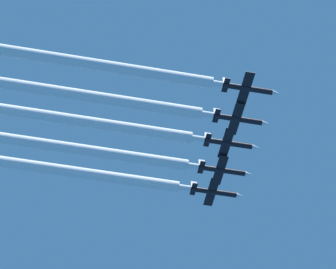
{
  "coord_description": "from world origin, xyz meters",
  "views": [
    {
      "loc": [
        154.02,
        -45.23,
        2.67
      ],
      "look_at": [
        -0.16,
        -14.65,
        183.6
      ],
      "focal_mm": 113.46,
      "sensor_mm": 36.0,
      "label": 1
    }
  ],
  "objects_px": {
    "jet_far_left": "(215,192)",
    "jet_inner_left": "(224,170)",
    "jet_center": "(230,143)",
    "jet_far_right": "(249,89)",
    "jet_inner_right": "(240,119)"
  },
  "relations": [
    {
      "from": "jet_far_left",
      "to": "jet_inner_right",
      "type": "relative_size",
      "value": 1.0
    },
    {
      "from": "jet_inner_right",
      "to": "jet_far_right",
      "type": "bearing_deg",
      "value": 1.0
    },
    {
      "from": "jet_far_left",
      "to": "jet_center",
      "type": "distance_m",
      "value": 15.68
    },
    {
      "from": "jet_center",
      "to": "jet_far_right",
      "type": "bearing_deg",
      "value": 1.35
    },
    {
      "from": "jet_center",
      "to": "jet_inner_right",
      "type": "xyz_separation_m",
      "value": [
        8.01,
        0.24,
        -0.72
      ]
    },
    {
      "from": "jet_far_left",
      "to": "jet_inner_left",
      "type": "relative_size",
      "value": 1.0
    },
    {
      "from": "jet_far_left",
      "to": "jet_inner_right",
      "type": "height_order",
      "value": "jet_far_left"
    },
    {
      "from": "jet_far_left",
      "to": "jet_far_right",
      "type": "relative_size",
      "value": 1.0
    },
    {
      "from": "jet_inner_left",
      "to": "jet_far_right",
      "type": "xyz_separation_m",
      "value": [
        24.49,
        0.06,
        0.35
      ]
    },
    {
      "from": "jet_inner_right",
      "to": "jet_far_right",
      "type": "relative_size",
      "value": 1.0
    },
    {
      "from": "jet_far_left",
      "to": "jet_inner_left",
      "type": "bearing_deg",
      "value": 1.49
    },
    {
      "from": "jet_center",
      "to": "jet_inner_left",
      "type": "bearing_deg",
      "value": 177.63
    },
    {
      "from": "jet_inner_left",
      "to": "jet_inner_right",
      "type": "bearing_deg",
      "value": -0.32
    },
    {
      "from": "jet_far_right",
      "to": "jet_inner_left",
      "type": "bearing_deg",
      "value": -179.86
    },
    {
      "from": "jet_inner_left",
      "to": "jet_far_right",
      "type": "height_order",
      "value": "jet_far_right"
    }
  ]
}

